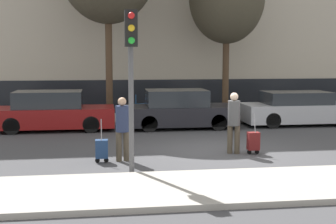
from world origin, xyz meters
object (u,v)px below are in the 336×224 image
at_px(pedestrian_left, 122,125).
at_px(traffic_light, 131,59).
at_px(parked_car_2, 299,109).
at_px(pedestrian_right, 234,119).
at_px(trolley_right, 253,141).
at_px(parked_car_1, 179,110).
at_px(parked_car_0, 52,112).
at_px(parked_bicycle, 140,108).
at_px(trolley_left, 102,149).

height_order(pedestrian_left, traffic_light, traffic_light).
xyz_separation_m(parked_car_2, pedestrian_right, (-4.11, -4.96, 0.35)).
bearing_deg(trolley_right, pedestrian_left, -174.37).
bearing_deg(parked_car_1, traffic_light, -107.91).
distance_m(parked_car_0, parked_bicycle, 4.18).
xyz_separation_m(pedestrian_left, trolley_right, (3.66, 0.36, -0.58)).
bearing_deg(parked_car_1, parked_car_0, 179.02).
bearing_deg(pedestrian_right, traffic_light, 51.44).
distance_m(parked_car_1, trolley_right, 5.18).
relative_size(parked_car_0, trolley_left, 3.89).
height_order(parked_car_2, trolley_right, parked_car_2).
height_order(pedestrian_right, parked_bicycle, pedestrian_right).
relative_size(trolley_left, parked_bicycle, 0.64).
relative_size(parked_car_0, parked_bicycle, 2.49).
xyz_separation_m(parked_car_0, traffic_light, (2.48, -7.00, 1.99)).
relative_size(parked_car_2, trolley_left, 4.06).
distance_m(parked_car_2, trolley_right, 6.25).
height_order(parked_car_2, traffic_light, traffic_light).
bearing_deg(trolley_left, pedestrian_right, 9.62).
xyz_separation_m(parked_car_0, pedestrian_left, (2.34, -5.46, 0.28)).
bearing_deg(trolley_left, parked_bicycle, 78.36).
relative_size(parked_car_2, parked_bicycle, 2.60).
distance_m(parked_car_0, trolley_left, 5.85).
distance_m(trolley_right, traffic_light, 4.61).
xyz_separation_m(parked_car_1, parked_car_2, (4.85, 0.11, -0.05)).
height_order(trolley_left, parked_bicycle, trolley_left).
distance_m(parked_car_2, parked_bicycle, 6.58).
xyz_separation_m(parked_car_0, parked_car_1, (4.72, -0.08, 0.00)).
relative_size(pedestrian_right, traffic_light, 0.46).
relative_size(parked_car_2, pedestrian_left, 2.76).
distance_m(pedestrian_left, traffic_light, 2.31).
bearing_deg(traffic_light, trolley_left, 115.50).
xyz_separation_m(pedestrian_right, traffic_light, (-2.98, -2.06, 1.69)).
height_order(parked_car_0, traffic_light, traffic_light).
height_order(trolley_left, trolley_right, trolley_right).
height_order(pedestrian_left, parked_bicycle, pedestrian_left).
height_order(parked_car_2, parked_bicycle, parked_car_2).
distance_m(parked_car_0, parked_car_1, 4.72).
bearing_deg(parked_car_1, trolley_right, -75.77).
xyz_separation_m(parked_car_1, trolley_right, (1.27, -5.01, -0.31)).
relative_size(parked_car_1, trolley_left, 3.64).
bearing_deg(trolley_right, traffic_light, -151.48).
bearing_deg(parked_car_2, parked_bicycle, 158.99).
height_order(parked_car_2, trolley_left, parked_car_2).
relative_size(pedestrian_left, trolley_right, 1.44).
distance_m(trolley_left, pedestrian_right, 3.77).
xyz_separation_m(parked_car_0, parked_bicycle, (3.43, 2.38, -0.18)).
xyz_separation_m(parked_car_1, traffic_light, (-2.24, -6.92, 1.99)).
bearing_deg(parked_car_0, pedestrian_left, -66.82).
distance_m(pedestrian_left, parked_bicycle, 7.93).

